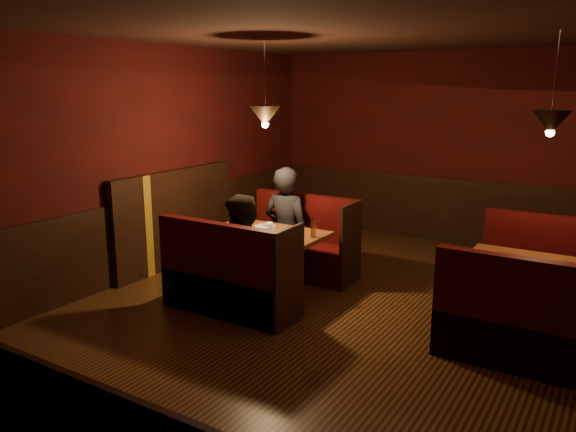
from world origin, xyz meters
The scene contains 9 objects.
room centered at (-0.28, 0.04, 1.05)m, with size 6.02×7.02×2.92m.
main_table centered at (-1.30, 0.18, 0.56)m, with size 1.36×0.83×0.95m.
main_bench_far centered at (-1.29, 0.95, 0.33)m, with size 1.50×0.54×1.02m.
main_bench_near centered at (-1.29, -0.59, 0.33)m, with size 1.50×0.54×1.02m.
second_table centered at (1.54, 0.57, 0.54)m, with size 1.28×0.82×0.72m.
second_bench_far centered at (1.57, 1.34, 0.32)m, with size 1.42×0.53×1.01m.
second_bench_near centered at (1.57, -0.20, 0.32)m, with size 1.42×0.53×1.01m.
diner_a centered at (-1.45, 0.84, 0.88)m, with size 0.64×0.42×1.75m, color black.
diner_b centered at (-1.22, -0.37, 0.80)m, with size 0.78×0.61×1.60m, color black.
Camera 1 is at (2.23, -5.03, 2.35)m, focal length 35.00 mm.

